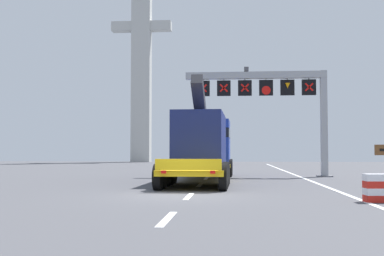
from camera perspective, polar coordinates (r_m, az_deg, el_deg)
The scene contains 7 objects.
ground at distance 17.62m, azimuth -1.56°, elevation -8.09°, with size 112.00×112.00×0.00m, color #4C4C51.
lane_markings at distance 34.38m, azimuth 2.25°, elevation -5.48°, with size 0.20×48.36×0.01m.
edge_line_right at distance 29.78m, azimuth 13.11°, elevation -5.83°, with size 0.20×63.00×0.01m, color silver.
overhead_lane_gantry at distance 31.28m, azimuth 9.76°, elevation 4.17°, with size 9.31×0.90×7.08m.
heavy_haul_truck_yellow at distance 27.07m, azimuth 1.52°, elevation -2.01°, with size 3.26×14.11×5.30m.
crash_barrier_striped at distance 16.51m, azimuth 21.60°, elevation -6.69°, with size 1.04×0.58×0.90m.
bridge_pylon_distant at distance 72.97m, azimuth -6.05°, elevation 9.26°, with size 9.00×2.00×32.85m.
Camera 1 is at (1.96, -17.43, 1.64)m, focal length 44.62 mm.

